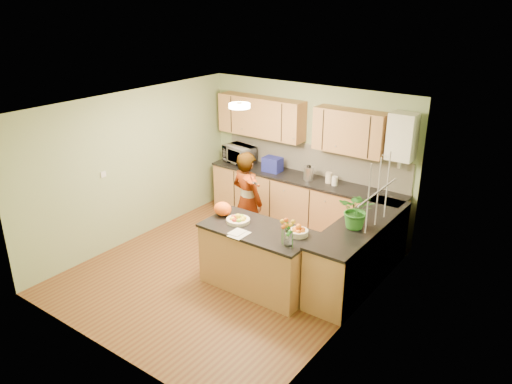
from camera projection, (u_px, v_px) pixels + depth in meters
The scene contains 28 objects.
floor at pixel (229, 270), 7.55m from camera, with size 4.50×4.50×0.00m, color brown.
ceiling at pixel (226, 107), 6.62m from camera, with size 4.00×4.50×0.02m, color white.
wall_back at pixel (308, 155), 8.78m from camera, with size 4.00×0.02×2.50m, color #92A878.
wall_front at pixel (96, 256), 5.40m from camera, with size 4.00×0.02×2.50m, color #92A878.
wall_left at pixel (133, 167), 8.18m from camera, with size 0.02×4.50×2.50m, color #92A878.
wall_right at pixel (357, 230), 5.99m from camera, with size 0.02×4.50×2.50m, color #92A878.
back_counter at pixel (303, 203), 8.78m from camera, with size 3.64×0.62×0.94m.
right_counter at pixel (359, 253), 7.08m from camera, with size 0.62×2.24×0.94m.
splashback at pixel (313, 159), 8.73m from camera, with size 3.60×0.02×0.52m, color silver.
upper_cabinets at pixel (296, 122), 8.52m from camera, with size 3.20×0.34×0.70m.
boiler at pixel (402, 137), 7.49m from camera, with size 0.40×0.30×0.86m.
window_right at pixel (378, 192), 6.34m from camera, with size 0.01×1.30×1.05m.
light_switch at pixel (103, 174), 7.70m from camera, with size 0.02×0.09×0.09m, color white.
ceiling_lamp at pixel (239, 106), 6.86m from camera, with size 0.30×0.30×0.07m.
peninsula_island at pixel (258, 258), 6.99m from camera, with size 1.58×0.81×0.91m.
fruit_dish at pixel (238, 219), 6.99m from camera, with size 0.33×0.33×0.12m.
orange_bowl at pixel (299, 231), 6.61m from camera, with size 0.26×0.26×0.15m.
flower_vase at pixel (289, 225), 6.25m from camera, with size 0.24×0.24×0.43m.
orange_bag at pixel (223, 209), 7.19m from camera, with size 0.27×0.23×0.20m, color #FF5F15.
papers at pixel (239, 234), 6.65m from camera, with size 0.20×0.28×0.01m, color white.
violinist at pixel (247, 201), 7.96m from camera, with size 0.60×0.39×1.64m, color tan.
violin at pixel (249, 179), 7.50m from camera, with size 0.61×0.24×0.12m, color #4C1804, non-canonical shape.
microwave at pixel (239, 154), 9.34m from camera, with size 0.58×0.39×0.32m, color white.
blue_box at pixel (272, 164), 8.88m from camera, with size 0.32×0.24×0.26m, color navy.
kettle at pixel (309, 173), 8.47m from camera, with size 0.16×0.16×0.31m.
jar_cream at pixel (329, 178), 8.35m from camera, with size 0.12×0.12×0.18m, color beige.
jar_white at pixel (335, 181), 8.24m from camera, with size 0.10×0.10×0.15m, color white.
potted_plant at pixel (357, 210), 6.67m from camera, with size 0.47×0.41×0.53m, color #2F7B29.
Camera 1 is at (4.20, -5.08, 3.89)m, focal length 35.00 mm.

